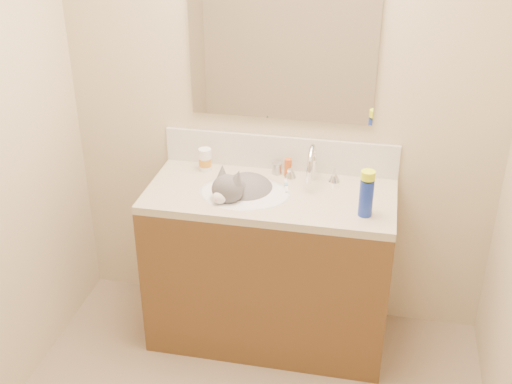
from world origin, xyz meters
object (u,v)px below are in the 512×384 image
at_px(basin, 245,205).
at_px(cat, 243,195).
at_px(amber_bottle, 288,167).
at_px(pill_bottle, 205,160).
at_px(silver_jar, 277,168).
at_px(faucet, 312,167).
at_px(spray_can, 366,198).
at_px(vanity_cabinet, 269,269).

xyz_separation_m(basin, cat, (-0.01, 0.03, 0.04)).
height_order(basin, amber_bottle, amber_bottle).
relative_size(pill_bottle, silver_jar, 2.01).
distance_m(faucet, silver_jar, 0.21).
relative_size(faucet, cat, 0.64).
distance_m(basin, cat, 0.05).
bearing_deg(silver_jar, pill_bottle, -174.46).
height_order(silver_jar, amber_bottle, amber_bottle).
height_order(pill_bottle, amber_bottle, pill_bottle).
height_order(silver_jar, spray_can, spray_can).
bearing_deg(amber_bottle, basin, -127.80).
height_order(cat, amber_bottle, cat).
relative_size(faucet, spray_can, 1.62).
relative_size(vanity_cabinet, faucet, 4.29).
bearing_deg(amber_bottle, faucet, -24.43).
bearing_deg(basin, amber_bottle, 52.20).
xyz_separation_m(pill_bottle, spray_can, (0.83, -0.30, 0.03)).
height_order(vanity_cabinet, faucet, faucet).
distance_m(cat, amber_bottle, 0.28).
relative_size(basin, cat, 1.03).
height_order(cat, pill_bottle, cat).
bearing_deg(cat, faucet, 48.52).
distance_m(vanity_cabinet, cat, 0.44).
bearing_deg(vanity_cabinet, silver_jar, 91.21).
bearing_deg(pill_bottle, vanity_cabinet, -24.81).
bearing_deg(pill_bottle, basin, -38.77).
xyz_separation_m(silver_jar, amber_bottle, (0.06, -0.01, 0.02)).
bearing_deg(silver_jar, amber_bottle, -12.22).
bearing_deg(basin, pill_bottle, 141.23).
xyz_separation_m(basin, faucet, (0.30, 0.17, 0.16)).
relative_size(cat, silver_jar, 7.35).
xyz_separation_m(pill_bottle, amber_bottle, (0.42, 0.02, -0.01)).
bearing_deg(cat, spray_can, 12.39).
height_order(vanity_cabinet, cat, cat).
distance_m(faucet, amber_bottle, 0.14).
bearing_deg(silver_jar, cat, -121.85).
distance_m(vanity_cabinet, silver_jar, 0.52).
bearing_deg(pill_bottle, faucet, -3.57).
bearing_deg(basin, vanity_cabinet, 14.04).
height_order(cat, spray_can, spray_can).
height_order(vanity_cabinet, amber_bottle, amber_bottle).
height_order(basin, pill_bottle, pill_bottle).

